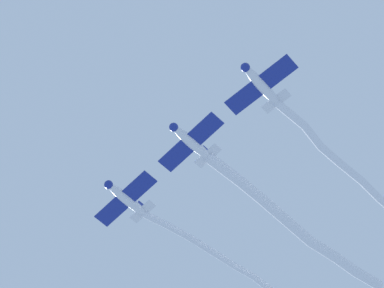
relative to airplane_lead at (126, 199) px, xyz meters
The scene contains 6 objects.
airplane_lead is the anchor object (origin of this frame).
smoke_trail_lead 14.22m from the airplane_lead, 71.70° to the left, with size 8.59×23.17×3.39m.
airplane_left_wing 7.51m from the airplane_lead, 10.98° to the right, with size 6.39×4.86×1.57m.
smoke_trail_left_wing 14.74m from the airplane_lead, 44.01° to the left, with size 6.77×19.67×1.90m.
airplane_right_wing 15.01m from the airplane_lead, 10.98° to the right, with size 6.37×4.80×1.57m.
smoke_trail_right_wing 19.23m from the airplane_lead, 28.34° to the left, with size 4.74×20.19×4.12m.
Camera 1 is at (13.70, -31.81, 6.99)m, focal length 80.04 mm.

